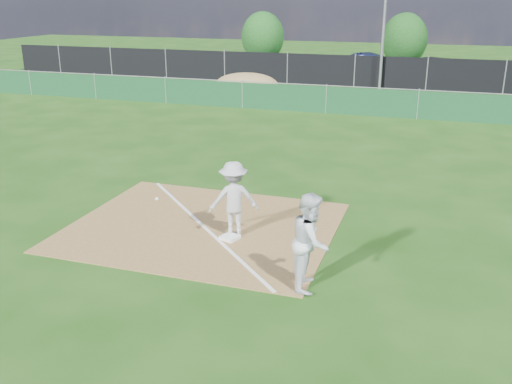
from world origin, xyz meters
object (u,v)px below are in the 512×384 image
play_at_first (234,199)px  car_mid (373,66)px  light_pole (385,15)px  tree_left (263,37)px  tree_mid (404,39)px  first_base (230,237)px  runner (311,241)px  car_left (275,63)px  car_right (440,69)px

play_at_first → car_mid: bearing=90.6°
light_pole → car_mid: light_pole is taller
tree_left → tree_mid: (10.51, 0.76, -0.00)m
first_base → runner: bearing=-35.1°
tree_left → runner: bearing=-71.0°
tree_mid → car_mid: bearing=-101.2°
first_base → tree_left: 33.57m
play_at_first → light_pole: bearing=88.3°
play_at_first → runner: 2.80m
first_base → tree_left: (-9.47, 32.15, 1.93)m
first_base → car_left: car_left is taller
light_pole → car_left: size_ratio=1.97×
tree_left → car_mid: bearing=-32.5°
first_base → play_at_first: bearing=91.7°
car_left → car_right: car_right is taller
runner → car_right: 28.29m
first_base → light_pole: bearing=88.3°
runner → tree_left: tree_left is taller
play_at_first → car_left: bearing=104.6°
play_at_first → runner: size_ratio=1.35×
car_mid → tree_mid: bearing=-23.8°
play_at_first → car_left: size_ratio=0.61×
car_left → tree_mid: bearing=-64.2°
car_mid → tree_mid: tree_mid is taller
play_at_first → tree_mid: size_ratio=0.64×
car_mid → first_base: bearing=168.0°
light_pole → first_base: 22.55m
first_base → car_left: bearing=104.5°
tree_left → car_right: bearing=-22.3°
first_base → car_mid: car_mid is taller
play_at_first → car_mid: (-0.27, 26.01, -0.07)m
car_left → tree_left: (-2.60, 5.49, 1.29)m
light_pole → tree_mid: size_ratio=2.07×
first_base → tree_mid: 32.98m
first_base → play_at_first: (-0.01, 0.27, 0.81)m
car_right → tree_mid: bearing=15.6°
runner → car_right: (1.59, 28.24, -0.20)m
play_at_first → tree_left: 33.27m
car_mid → play_at_first: bearing=168.0°
car_left → car_right: bearing=-102.1°
play_at_first → car_right: bearing=81.9°
tree_mid → play_at_first: bearing=-91.8°
play_at_first → car_left: 27.26m
car_left → car_mid: 6.61m
light_pole → play_at_first: bearing=-91.7°
play_at_first → first_base: bearing=-88.3°
runner → car_left: size_ratio=0.45×
car_left → car_right: (10.61, 0.08, 0.01)m
first_base → tree_left: bearing=106.4°
runner → tree_mid: bearing=-4.9°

